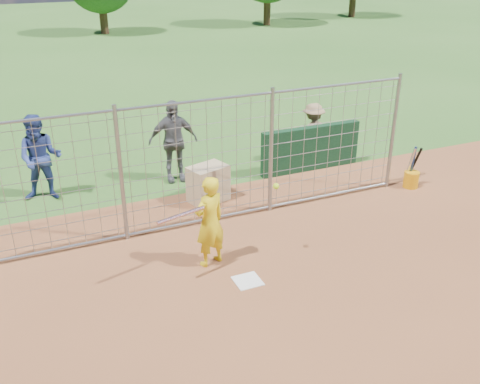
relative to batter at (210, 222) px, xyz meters
name	(u,v)px	position (x,y,z in m)	size (l,w,h in m)	color
ground	(243,275)	(0.36, -0.57, -0.82)	(100.00, 100.00, 0.00)	#2D591E
home_plate	(248,281)	(0.36, -0.77, -0.81)	(0.43, 0.43, 0.02)	silver
dugout_wall	(311,149)	(3.76, 3.03, -0.27)	(2.60, 0.20, 1.10)	#11381E
batter	(210,222)	(0.00, 0.00, 0.00)	(0.60, 0.39, 1.64)	yellow
bystander_a	(41,158)	(-2.36, 3.89, 0.13)	(0.92, 0.71, 1.89)	navy
bystander_b	(173,141)	(0.52, 3.75, 0.15)	(1.13, 0.47, 1.93)	#515256
bystander_c	(313,133)	(4.05, 3.45, -0.05)	(0.99, 0.57, 1.53)	#91724F
equipment_bin	(208,184)	(0.85, 2.37, -0.42)	(0.80, 0.55, 0.80)	tan
equipment_in_play	(205,208)	(-0.19, -0.32, 0.45)	(2.14, 0.29, 0.27)	silver
bucket_with_bats	(411,177)	(5.33, 1.19, -0.57)	(0.34, 0.38, 0.98)	orange
backstop_fence	(200,165)	(0.36, 1.43, 0.44)	(9.08, 0.08, 2.60)	gray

